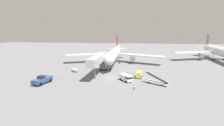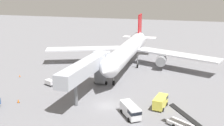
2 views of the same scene
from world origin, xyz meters
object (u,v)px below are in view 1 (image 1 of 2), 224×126
Objects in this scene: belt_loader_truck at (157,82)px; ground_crew_worker_foreground at (134,86)px; safety_cone_charlie at (54,69)px; airplane_at_gate at (114,54)px; safety_cone_alpha at (44,76)px; baggage_cart_mid_left at (75,70)px; pushback_tug at (42,80)px; safety_cone_bravo at (62,78)px; airplane_background at (220,51)px; service_van_mid_right at (139,74)px; jet_bridge at (99,60)px; service_van_mid_center at (126,78)px.

belt_loader_truck is 4.14× the size of ground_crew_worker_foreground.
airplane_at_gate is at bearing 33.01° from safety_cone_charlie.
ground_crew_worker_foreground is at bearing -15.67° from safety_cone_alpha.
baggage_cart_mid_left reaches higher than safety_cone_charlie.
safety_cone_charlie is at bearing 161.43° from baggage_cart_mid_left.
pushback_tug is at bearing -108.15° from baggage_cart_mid_left.
pushback_tug is 10.64× the size of safety_cone_bravo.
airplane_background is (70.74, 34.02, 4.53)m from baggage_cart_mid_left.
service_van_mid_right reaches higher than safety_cone_bravo.
ground_crew_worker_foreground is (13.61, -15.81, -4.96)m from jet_bridge.
belt_loader_truck is 9.39m from service_van_mid_right.
service_van_mid_center reaches higher than safety_cone_bravo.
jet_bridge is 11.70× the size of ground_crew_worker_foreground.
jet_bridge is at bearing -13.76° from baggage_cart_mid_left.
safety_cone_charlie is at bearing 163.83° from jet_bridge.
jet_bridge is 15.36m from safety_cone_bravo.
service_van_mid_center is (10.83, -7.70, -4.63)m from jet_bridge.
pushback_tug reaches higher than service_van_mid_center.
baggage_cart_mid_left is 4.40× the size of safety_cone_charlie.
safety_cone_alpha is 0.87× the size of safety_cone_bravo.
safety_cone_charlie is (-24.72, -16.06, -4.86)m from airplane_at_gate.
safety_cone_bravo is (-1.17, -10.61, -0.40)m from baggage_cart_mid_left.
safety_cone_alpha is at bearing -81.83° from safety_cone_charlie.
safety_cone_alpha is (-19.46, -6.53, -5.59)m from jet_bridge.
pushback_tug is at bearing 175.94° from ground_crew_worker_foreground.
airplane_at_gate is 36.89m from belt_loader_truck.
airplane_at_gate is at bearing 61.52° from pushback_tug.
ground_crew_worker_foreground is 2.47× the size of safety_cone_bravo.
jet_bridge is 16.29m from service_van_mid_right.
airplane_at_gate reaches higher than ground_crew_worker_foreground.
service_van_mid_right is at bearing 82.25° from ground_crew_worker_foreground.
airplane_at_gate is 22.51m from jet_bridge.
baggage_cart_mid_left is at bearing 154.39° from service_van_mid_center.
pushback_tug is 33.49m from service_van_mid_right.
ground_crew_worker_foreground is at bearing -37.15° from baggage_cart_mid_left.
airplane_at_gate is 39.60m from ground_crew_worker_foreground.
pushback_tug reaches higher than baggage_cart_mid_left.
safety_cone_bravo is at bearing -116.87° from airplane_at_gate.
belt_loader_truck is at bearing 5.71° from pushback_tug.
airplane_at_gate is 6.71× the size of pushback_tug.
baggage_cart_mid_left is at bearing 46.30° from safety_cone_alpha.
safety_cone_alpha is (-34.90, -4.20, -0.94)m from service_van_mid_right.
service_van_mid_center is at bearing -23.37° from safety_cone_charlie.
service_van_mid_center is 7.90× the size of safety_cone_bravo.
service_van_mid_center is at bearing 12.57° from pushback_tug.
airplane_at_gate reaches higher than service_van_mid_right.
service_van_mid_center is at bearing -2.22° from safety_cone_alpha.
service_van_mid_right is at bearing -63.95° from airplane_at_gate.
pushback_tug is at bearing -126.21° from safety_cone_bravo.
belt_loader_truck is 12.53× the size of safety_cone_charlie.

